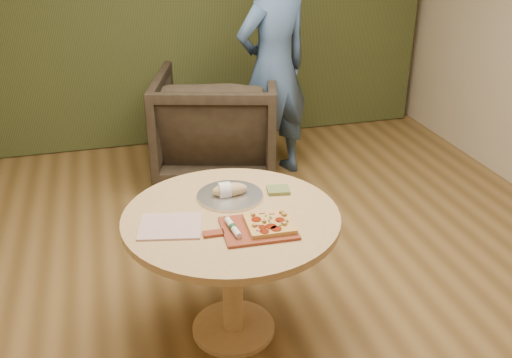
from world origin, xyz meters
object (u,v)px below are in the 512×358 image
Objects in this scene: pedestal_table at (232,238)px; bread_roll at (228,190)px; cutlery_roll at (233,227)px; serving_tray at (230,196)px; flatbread_pizza at (269,223)px; armchair at (217,120)px; pizza_paddle at (256,229)px; person_standing at (273,69)px.

bread_roll is (0.03, 0.19, 0.18)m from pedestal_table.
serving_tray is (0.07, 0.36, -0.02)m from cutlery_roll.
bread_roll is at bearing 180.00° from serving_tray.
flatbread_pizza is 0.39m from bread_roll.
armchair is (0.34, 2.03, -0.10)m from pedestal_table.
flatbread_pizza is 2.24m from armchair.
armchair is at bearing 85.62° from pizza_paddle.
cutlery_roll is 0.37m from serving_tray.
bread_roll is 0.19× the size of armchair.
bread_roll is at bearing 81.36° from pedestal_table.
serving_tray is at bearing 78.71° from pedestal_table.
serving_tray reaches higher than pizza_paddle.
armchair is (0.19, 2.21, -0.27)m from flatbread_pizza.
bread_roll reaches higher than flatbread_pizza.
serving_tray is 0.35× the size of armchair.
serving_tray is at bearing 99.34° from pizza_paddle.
armchair is at bearing 80.37° from bread_roll.
bread_roll is at bearing 107.96° from flatbread_pizza.
armchair reaches higher than serving_tray.
pedestal_table is 2.46× the size of pizza_paddle.
cutlery_roll reaches higher than serving_tray.
pedestal_table is 0.25m from cutlery_roll.
person_standing is at bearing 66.15° from serving_tray.
flatbread_pizza is 0.22× the size of armchair.
armchair reaches higher than flatbread_pizza.
armchair is 0.65m from person_standing.
flatbread_pizza reaches higher than cutlery_roll.
pedestal_table is at bearing 73.58° from cutlery_roll.
person_standing reaches higher than flatbread_pizza.
flatbread_pizza is 1.18× the size of bread_roll.
armchair is at bearing 85.03° from flatbread_pizza.
serving_tray is at bearing 106.72° from flatbread_pizza.
armchair is (0.30, 1.84, -0.25)m from serving_tray.
person_standing is at bearing 61.97° from cutlery_roll.
person_standing is (0.78, 1.74, 0.15)m from bread_roll.
pizza_paddle is 2.24m from armchair.
flatbread_pizza is (0.15, -0.18, 0.17)m from pedestal_table.
cutlery_roll is 2.27m from person_standing.
flatbread_pizza is at bearing -73.28° from serving_tray.
armchair reaches higher than cutlery_roll.
bread_roll is at bearing 96.23° from armchair.
serving_tray is at bearing -0.00° from bread_roll.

